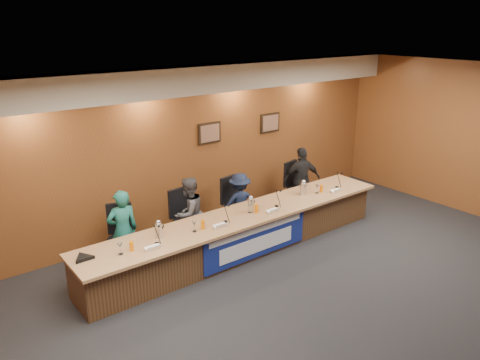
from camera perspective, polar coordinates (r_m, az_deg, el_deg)
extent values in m
plane|color=black|center=(7.12, 12.68, -15.55)|extent=(10.00, 10.00, 0.00)
cube|color=silver|center=(5.96, 14.91, 10.81)|extent=(10.00, 8.00, 0.04)
cube|color=brown|center=(9.24, -5.88, 3.90)|extent=(10.00, 0.04, 3.20)
cube|color=beige|center=(8.77, -5.29, 12.11)|extent=(10.00, 0.50, 0.50)
cube|color=#4B301A|center=(8.43, 0.25, -6.57)|extent=(6.00, 0.80, 0.70)
cube|color=#A27249|center=(8.24, 0.47, -4.33)|extent=(6.10, 0.95, 0.05)
cube|color=navy|center=(8.13, 2.07, -7.37)|extent=(2.20, 0.02, 0.65)
cube|color=silver|center=(8.03, 2.14, -6.12)|extent=(2.00, 0.01, 0.10)
cube|color=silver|center=(8.15, 2.12, -7.90)|extent=(1.60, 0.01, 0.28)
cube|color=black|center=(9.36, -3.75, 5.74)|extent=(0.52, 0.04, 0.42)
cube|color=black|center=(10.32, 3.67, 6.98)|extent=(0.52, 0.04, 0.42)
imported|color=#1A6055|center=(7.95, -14.09, -6.01)|extent=(0.55, 0.40, 1.41)
imported|color=#454449|center=(8.49, -6.25, -4.08)|extent=(0.78, 0.68, 1.36)
imported|color=#111A32|center=(9.12, -0.03, -2.80)|extent=(0.87, 0.65, 1.20)
imported|color=black|center=(10.14, 7.52, 0.00)|extent=(0.91, 0.63, 1.44)
cube|color=black|center=(8.13, -14.25, -7.19)|extent=(0.63, 0.63, 0.08)
cube|color=black|center=(8.64, -6.55, -5.08)|extent=(0.53, 0.53, 0.08)
cube|color=black|center=(9.24, -0.41, -3.33)|extent=(0.55, 0.55, 0.08)
cube|color=black|center=(10.28, 7.07, -1.12)|extent=(0.57, 0.57, 0.08)
cube|color=white|center=(7.09, -10.45, -8.10)|extent=(0.24, 0.08, 0.10)
cylinder|color=black|center=(7.28, -10.10, -7.61)|extent=(0.07, 0.07, 0.02)
cylinder|color=orange|center=(7.13, -13.09, -7.87)|extent=(0.06, 0.06, 0.15)
cylinder|color=silver|center=(7.05, -14.40, -8.13)|extent=(0.08, 0.08, 0.18)
cube|color=white|center=(7.69, -2.26, -5.55)|extent=(0.24, 0.08, 0.10)
cylinder|color=black|center=(7.91, -1.80, -5.08)|extent=(0.07, 0.07, 0.02)
cylinder|color=orange|center=(7.65, -4.57, -5.47)|extent=(0.06, 0.06, 0.15)
cylinder|color=silver|center=(7.57, -5.59, -5.66)|extent=(0.08, 0.08, 0.18)
cube|color=white|center=(8.29, 4.20, -3.71)|extent=(0.24, 0.08, 0.10)
cylinder|color=black|center=(8.58, 4.48, -3.16)|extent=(0.07, 0.07, 0.02)
cylinder|color=orange|center=(8.27, 2.02, -3.52)|extent=(0.06, 0.06, 0.15)
cylinder|color=silver|center=(8.26, 1.22, -3.42)|extent=(0.08, 0.08, 0.18)
cube|color=white|center=(9.43, 11.81, -1.23)|extent=(0.24, 0.08, 0.10)
cylinder|color=black|center=(9.72, 11.74, -0.83)|extent=(0.07, 0.07, 0.02)
cylinder|color=orange|center=(9.37, 9.89, -1.03)|extent=(0.06, 0.06, 0.15)
cylinder|color=silver|center=(9.29, 9.38, -1.09)|extent=(0.08, 0.08, 0.18)
cylinder|color=silver|center=(7.43, -9.88, -6.08)|extent=(0.11, 0.11, 0.24)
cylinder|color=silver|center=(8.28, 1.31, -3.10)|extent=(0.11, 0.11, 0.25)
cylinder|color=silver|center=(9.19, 7.71, -1.07)|extent=(0.13, 0.13, 0.23)
cylinder|color=black|center=(7.10, -18.54, -8.98)|extent=(0.32, 0.32, 0.05)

